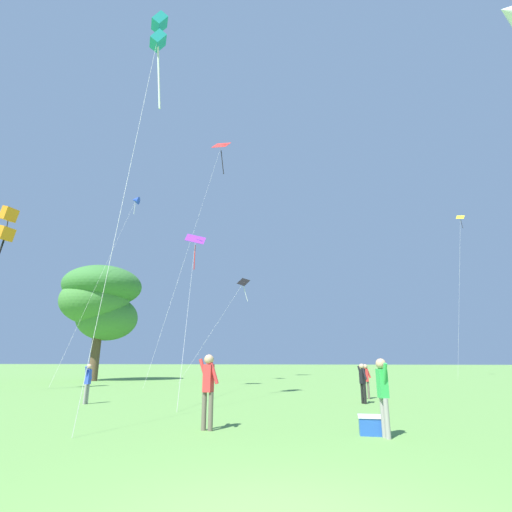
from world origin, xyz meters
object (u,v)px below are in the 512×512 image
(person_far_back, at_px, (383,389))
(person_near_tree, at_px, (366,378))
(person_in_red_shirt, at_px, (363,379))
(kite_orange_box, at_px, (6,226))
(person_foreground_watcher, at_px, (88,380))
(kite_purple_streamer, at_px, (195,246))
(kite_teal_box, at_px, (159,35))
(kite_blue_delta, at_px, (135,201))
(kite_black_large, at_px, (242,287))
(tree_right_cluster, at_px, (101,300))
(kite_yellow_diamond, at_px, (460,230))
(kite_red_high, at_px, (220,155))
(picnic_cooler, at_px, (372,425))
(person_with_spool, at_px, (208,384))

(person_far_back, relative_size, person_near_tree, 1.13)
(person_in_red_shirt, relative_size, person_near_tree, 1.03)
(kite_orange_box, xyz_separation_m, person_foreground_watcher, (9.21, -3.87, -8.61))
(kite_purple_streamer, xyz_separation_m, person_near_tree, (10.19, -4.34, -8.19))
(kite_purple_streamer, distance_m, person_far_back, 18.79)
(kite_teal_box, height_order, person_far_back, kite_teal_box)
(kite_blue_delta, height_order, person_foreground_watcher, kite_blue_delta)
(person_far_back, bearing_deg, kite_black_large, 110.69)
(person_far_back, bearing_deg, tree_right_cluster, 134.92)
(kite_black_large, xyz_separation_m, kite_yellow_diamond, (23.04, 12.18, 8.07))
(person_near_tree, bearing_deg, person_in_red_shirt, -97.61)
(kite_red_high, relative_size, kite_black_large, 2.64)
(kite_red_high, distance_m, person_in_red_shirt, 30.11)
(kite_yellow_diamond, bearing_deg, person_foreground_watcher, -128.30)
(kite_black_large, height_order, person_near_tree, kite_black_large)
(kite_black_large, relative_size, picnic_cooler, 15.37)
(person_foreground_watcher, bearing_deg, kite_blue_delta, 116.51)
(kite_teal_box, distance_m, kite_blue_delta, 23.02)
(person_foreground_watcher, bearing_deg, picnic_cooler, -23.94)
(kite_orange_box, bearing_deg, person_in_red_shirt, -4.48)
(person_in_red_shirt, bearing_deg, picnic_cooler, -92.30)
(person_in_red_shirt, xyz_separation_m, tree_right_cluster, (-21.71, 14.43, 6.08))
(kite_blue_delta, relative_size, person_foreground_watcher, 11.47)
(kite_blue_delta, bearing_deg, picnic_cooler, -49.19)
(tree_right_cluster, bearing_deg, kite_teal_box, -53.59)
(person_foreground_watcher, xyz_separation_m, picnic_cooler, (10.66, -4.73, -0.70))
(kite_teal_box, relative_size, person_far_back, 9.89)
(person_near_tree, bearing_deg, kite_blue_delta, 145.99)
(person_in_red_shirt, bearing_deg, kite_purple_streamer, 147.00)
(kite_orange_box, relative_size, kite_purple_streamer, 1.02)
(kite_teal_box, distance_m, person_in_red_shirt, 17.49)
(kite_teal_box, relative_size, kite_yellow_diamond, 0.92)
(person_in_red_shirt, distance_m, person_with_spool, 8.34)
(person_in_red_shirt, relative_size, person_far_back, 0.91)
(kite_yellow_diamond, distance_m, person_far_back, 41.89)
(kite_orange_box, xyz_separation_m, person_in_red_shirt, (20.15, -1.58, -8.60))
(kite_purple_streamer, xyz_separation_m, person_in_red_shirt, (9.91, -6.43, -8.17))
(person_far_back, bearing_deg, kite_purple_streamer, 125.73)
(kite_black_large, xyz_separation_m, person_in_red_shirt, (9.17, -16.94, -7.29))
(kite_orange_box, relative_size, person_with_spool, 6.39)
(tree_right_cluster, bearing_deg, person_in_red_shirt, -33.61)
(kite_purple_streamer, xyz_separation_m, tree_right_cluster, (-11.80, 7.99, -2.10))
(kite_orange_box, bearing_deg, person_near_tree, 1.45)
(kite_teal_box, relative_size, kite_red_high, 0.70)
(kite_teal_box, relative_size, tree_right_cluster, 1.68)
(person_in_red_shirt, distance_m, person_far_back, 7.34)
(kite_black_large, relative_size, person_far_back, 5.37)
(person_in_red_shirt, bearing_deg, kite_teal_box, -153.90)
(kite_teal_box, bearing_deg, kite_purple_streamer, 99.68)
(kite_yellow_diamond, distance_m, picnic_cooler, 42.01)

